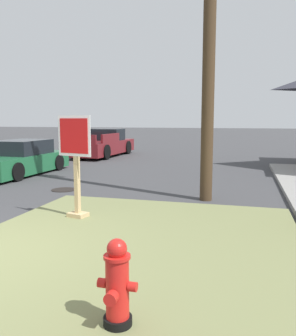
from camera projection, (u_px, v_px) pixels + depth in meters
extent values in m
cube|color=olive|center=(132.00, 243.00, 5.70)|extent=(5.33, 5.64, 0.08)
cylinder|color=black|center=(118.00, 321.00, 3.36)|extent=(0.28, 0.27, 0.08)
cylinder|color=red|center=(117.00, 288.00, 3.31)|extent=(0.22, 0.22, 0.58)
cylinder|color=red|center=(117.00, 257.00, 3.27)|extent=(0.25, 0.25, 0.03)
sphere|color=red|center=(117.00, 249.00, 3.26)|extent=(0.19, 0.19, 0.19)
cube|color=red|center=(117.00, 242.00, 3.25)|extent=(0.04, 0.04, 0.04)
cylinder|color=red|center=(102.00, 283.00, 3.35)|extent=(0.08, 0.09, 0.09)
cylinder|color=red|center=(133.00, 287.00, 3.27)|extent=(0.08, 0.09, 0.09)
cylinder|color=red|center=(111.00, 298.00, 3.16)|extent=(0.12, 0.09, 0.12)
cube|color=tan|center=(77.00, 169.00, 6.97)|extent=(0.11, 0.11, 1.94)
cube|color=tan|center=(78.00, 215.00, 7.10)|extent=(0.41, 0.36, 0.08)
cube|color=white|center=(74.00, 136.00, 6.84)|extent=(0.77, 0.19, 0.79)
cube|color=red|center=(74.00, 136.00, 6.83)|extent=(0.66, 0.17, 0.67)
cylinder|color=black|center=(64.00, 190.00, 10.17)|extent=(0.70, 0.70, 0.02)
cube|color=#1E6038|center=(20.00, 163.00, 13.02)|extent=(1.74, 4.27, 0.64)
cube|color=black|center=(23.00, 148.00, 13.15)|extent=(1.48, 1.97, 0.56)
cylinder|color=black|center=(16.00, 172.00, 11.57)|extent=(0.23, 0.62, 0.62)
cylinder|color=black|center=(58.00, 163.00, 14.08)|extent=(0.23, 0.62, 0.62)
cylinder|color=black|center=(23.00, 161.00, 14.51)|extent=(0.23, 0.62, 0.62)
sphere|color=red|center=(61.00, 156.00, 14.87)|extent=(0.12, 0.12, 0.12)
sphere|color=red|center=(39.00, 156.00, 15.14)|extent=(0.12, 0.12, 0.12)
cube|color=maroon|center=(102.00, 147.00, 19.49)|extent=(2.05, 5.26, 0.68)
cube|color=black|center=(107.00, 135.00, 20.10)|extent=(1.70, 1.40, 0.68)
cube|color=maroon|center=(79.00, 137.00, 18.81)|extent=(0.17, 2.19, 0.44)
cube|color=maroon|center=(111.00, 138.00, 18.30)|extent=(0.17, 2.19, 0.44)
cube|color=maroon|center=(80.00, 139.00, 17.00)|extent=(1.70, 0.15, 0.44)
cylinder|color=black|center=(99.00, 147.00, 21.25)|extent=(0.28, 0.77, 0.76)
cylinder|color=black|center=(127.00, 147.00, 20.74)|extent=(0.28, 0.77, 0.76)
cylinder|color=black|center=(74.00, 151.00, 18.29)|extent=(0.28, 0.77, 0.76)
cylinder|color=black|center=(106.00, 152.00, 17.78)|extent=(0.28, 0.77, 0.76)
cylinder|color=#42301E|center=(210.00, 4.00, 8.27)|extent=(0.30, 0.30, 9.36)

